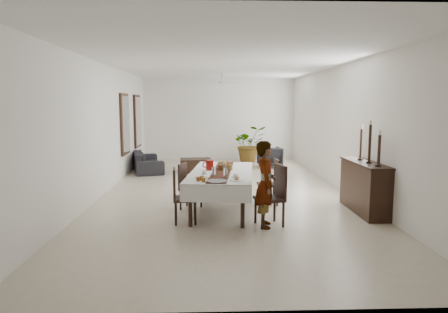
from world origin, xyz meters
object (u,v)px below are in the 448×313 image
(woman, at_px, (265,184))
(sofa, at_px, (147,161))
(dining_table_top, at_px, (222,173))
(sideboard_body, at_px, (364,188))
(red_pitcher, at_px, (210,165))

(woman, xyz_separation_m, sofa, (-3.08, 6.22, -0.46))
(sofa, bearing_deg, dining_table_top, -169.45)
(sideboard_body, relative_size, sofa, 0.77)
(woman, bearing_deg, red_pitcher, 41.14)
(dining_table_top, relative_size, red_pitcher, 12.00)
(dining_table_top, relative_size, woman, 1.65)
(sideboard_body, bearing_deg, woman, -157.06)
(red_pitcher, xyz_separation_m, sofa, (-2.08, 4.84, -0.60))
(dining_table_top, bearing_deg, woman, -51.68)
(woman, bearing_deg, dining_table_top, 37.44)
(dining_table_top, height_order, sideboard_body, sideboard_body)
(red_pitcher, height_order, woman, woman)
(red_pitcher, relative_size, woman, 0.14)
(sideboard_body, bearing_deg, sofa, 134.68)
(dining_table_top, distance_m, red_pitcher, 0.34)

